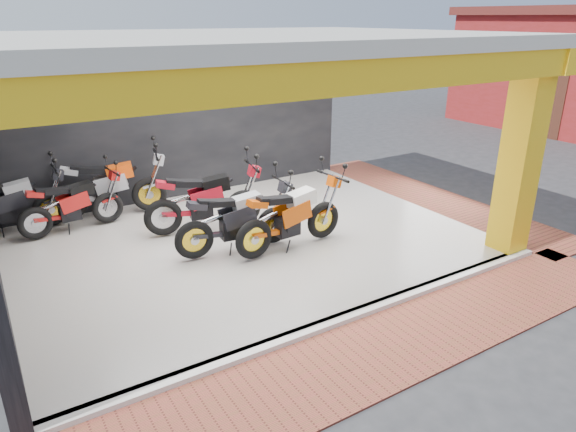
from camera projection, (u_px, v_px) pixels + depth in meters
name	position (u px, v px, depth m)	size (l,w,h in m)	color
ground	(308.00, 289.00, 7.94)	(80.00, 80.00, 0.00)	#2D2D30
showroom_floor	(248.00, 241.00, 9.51)	(8.00, 6.00, 0.10)	white
showroom_ceiling	(241.00, 39.00, 8.22)	(8.40, 6.40, 0.20)	beige
back_wall	(180.00, 123.00, 11.34)	(8.20, 0.20, 3.50)	black
corner_column	(520.00, 157.00, 8.56)	(0.50, 0.50, 3.50)	yellow
header_beam_front	(360.00, 76.00, 5.96)	(8.40, 0.30, 0.40)	yellow
header_beam_right	(419.00, 51.00, 10.30)	(0.30, 6.40, 0.40)	yellow
floor_kerb	(349.00, 317.00, 7.12)	(8.00, 0.20, 0.10)	white
paver_front	(387.00, 348.00, 6.51)	(9.00, 1.40, 0.03)	brown
paver_right	(431.00, 198.00, 11.89)	(1.40, 7.00, 0.03)	brown
moto_hero	(324.00, 203.00, 9.25)	(2.31, 0.86, 1.41)	#DA5009
moto_row_a	(273.00, 208.00, 9.05)	(2.26, 0.84, 1.38)	black
moto_row_b	(243.00, 191.00, 9.84)	(2.36, 0.87, 1.44)	#B61322
moto_row_c	(148.00, 178.00, 10.56)	(2.41, 0.89, 1.47)	#A8ABB0
moto_row_d	(106.00, 193.00, 9.99)	(2.06, 0.76, 1.26)	red
moto_row_e	(48.00, 193.00, 9.82)	(2.23, 0.82, 1.36)	black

